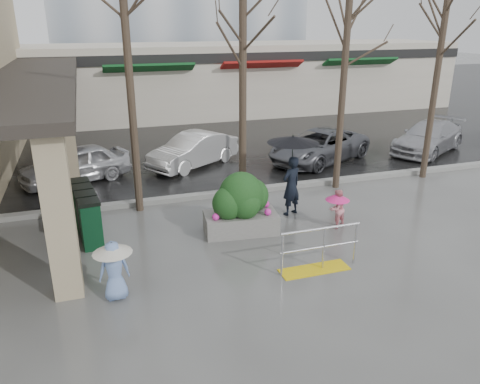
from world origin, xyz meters
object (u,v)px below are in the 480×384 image
tree_west (125,28)px  tree_mideast (347,35)px  woman (292,165)px  planter (241,204)px  child_pink (337,206)px  car_a (75,164)px  handrail (318,255)px  news_boxes (86,212)px  car_d (429,137)px  tree_midwest (243,22)px  tree_east (445,16)px  car_c (319,146)px  car_b (193,150)px  child_blue (114,265)px

tree_west → tree_mideast: 6.50m
woman → planter: (-1.73, -0.70, -0.69)m
woman → child_pink: (0.80, -1.21, -0.86)m
car_a → handrail: bearing=12.3°
handrail → car_a: bearing=122.3°
news_boxes → car_d: size_ratio=0.52×
tree_mideast → news_boxes: (-7.98, -1.24, -4.24)m
tree_midwest → tree_east: (6.80, -0.00, 0.15)m
car_c → tree_east: bearing=15.9°
car_b → child_pink: bearing=-13.3°
woman → child_blue: woman is taller
tree_west → car_a: 5.81m
tree_west → planter: bearing=-45.0°
car_a → car_d: (14.19, -0.48, 0.00)m
car_c → child_pink: bearing=-49.1°
car_a → tree_midwest: bearing=36.4°
car_a → news_boxes: bearing=-16.5°
tree_east → car_b: (-7.50, 3.84, -4.75)m
car_d → news_boxes: bearing=-102.8°
tree_east → planter: size_ratio=3.62×
car_a → car_b: bearing=77.3°
tree_midwest → planter: bearing=-109.4°
tree_west → woman: bearing=-22.1°
child_blue → handrail: bearing=172.3°
tree_mideast → woman: size_ratio=2.77×
woman → car_a: bearing=-61.5°
car_d → tree_west: bearing=-106.3°
child_pink → car_a: (-6.66, 6.17, 0.01)m
tree_midwest → child_pink: bearing=-59.4°
child_pink → car_b: size_ratio=0.28×
child_blue → child_pink: bearing=-168.7°
planter → car_a: (-4.13, 5.66, -0.16)m
tree_midwest → car_d: 10.68m
woman → child_blue: bearing=8.5°
child_pink → handrail: bearing=34.0°
child_pink → car_c: bearing=-130.2°
tree_west → car_c: tree_west is taller
child_blue → car_c: (8.35, 7.51, -0.12)m
car_d → woman: bearing=-90.8°
news_boxes → child_pink: bearing=-21.2°
handrail → tree_east: 9.60m
tree_west → tree_east: tree_east is taller
news_boxes → tree_mideast: bearing=2.0°
tree_mideast → car_d: size_ratio=1.50×
woman → news_boxes: 5.66m
tree_west → news_boxes: bearing=-139.9°
woman → news_boxes: size_ratio=1.04×
woman → child_blue: 5.92m
car_d → child_pink: bearing=-82.0°
planter → car_c: planter is taller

